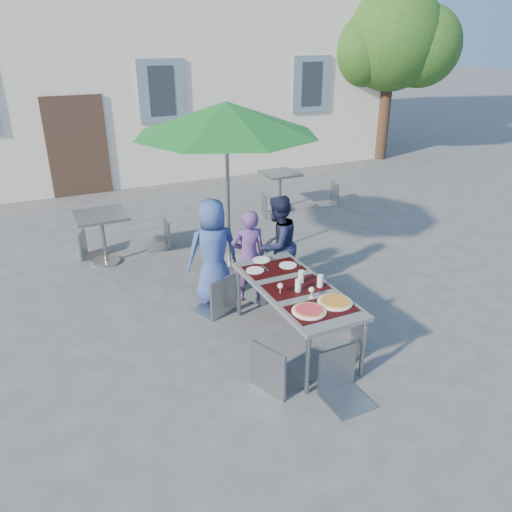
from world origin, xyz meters
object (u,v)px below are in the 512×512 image
child_1 (249,256)px  chair_3 (275,338)px  pizza_near_left (309,310)px  dining_table (296,291)px  child_0 (213,251)px  child_2 (277,245)px  bg_chair_l_1 (269,192)px  bg_chair_l_0 (86,229)px  chair_4 (353,314)px  patio_umbrella (226,119)px  chair_2 (295,264)px  pizza_near_right (335,302)px  bg_chair_r_0 (160,218)px  chair_5 (345,348)px  cafe_table_0 (102,228)px  bg_chair_r_1 (331,180)px  chair_1 (266,260)px  chair_0 (217,272)px  cafe_table_1 (280,183)px

child_1 → chair_3: (-0.56, -1.86, -0.04)m
pizza_near_left → dining_table: bearing=74.3°
child_0 → child_2: bearing=175.4°
child_0 → bg_chair_l_1: 3.58m
child_1 → bg_chair_l_0: child_1 is taller
chair_4 → patio_umbrella: patio_umbrella is taller
chair_2 → bg_chair_l_1: bg_chair_l_1 is taller
pizza_near_right → patio_umbrella: size_ratio=0.14×
child_1 → bg_chair_r_0: size_ratio=1.46×
patio_umbrella → chair_5: bearing=-93.0°
dining_table → child_2: size_ratio=1.31×
chair_2 → cafe_table_0: (-2.20, 2.29, 0.11)m
bg_chair_l_1 → bg_chair_r_1: size_ratio=0.98×
chair_1 → chair_4: size_ratio=1.18×
chair_0 → chair_1: (0.74, 0.08, -0.01)m
child_1 → chair_0: (-0.53, -0.17, -0.05)m
child_1 → chair_0: size_ratio=1.28×
chair_5 → cafe_table_0: size_ratio=1.19×
pizza_near_left → bg_chair_r_1: size_ratio=0.40×
bg_chair_r_1 → bg_chair_l_1: bearing=-174.5°
chair_1 → child_1: bearing=157.2°
chair_5 → cafe_table_1: 6.06m
child_1 → bg_chair_r_0: bearing=-66.4°
child_0 → chair_4: 2.10m
dining_table → chair_3: chair_3 is taller
dining_table → chair_1: size_ratio=1.84×
pizza_near_right → child_2: 1.81m
child_0 → cafe_table_0: (-1.15, 1.90, -0.13)m
chair_0 → bg_chair_l_0: bearing=115.7°
cafe_table_0 → cafe_table_1: bearing=18.1°
child_1 → chair_5: size_ratio=1.32×
chair_5 → bg_chair_r_1: 6.37m
child_0 → cafe_table_1: size_ratio=1.88×
pizza_near_left → cafe_table_0: (-1.46, 3.86, -0.17)m
chair_1 → chair_2: (0.41, -0.11, -0.10)m
chair_2 → bg_chair_l_0: 3.57m
dining_table → child_0: (-0.47, 1.42, 0.03)m
pizza_near_left → chair_5: bearing=-76.6°
dining_table → bg_chair_l_0: bearing=116.4°
chair_0 → chair_2: bearing=-1.1°
child_2 → cafe_table_1: 3.75m
dining_table → bg_chair_r_1: bearing=52.4°
child_2 → chair_3: bearing=38.3°
chair_2 → cafe_table_1: size_ratio=1.10×
pizza_near_right → chair_5: (-0.23, -0.54, -0.19)m
chair_1 → bg_chair_l_1: (1.60, 3.07, -0.07)m
patio_umbrella → cafe_table_0: patio_umbrella is taller
pizza_near_left → bg_chair_l_0: (-1.67, 4.21, -0.27)m
chair_1 → chair_3: chair_3 is taller
pizza_near_right → chair_5: chair_5 is taller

